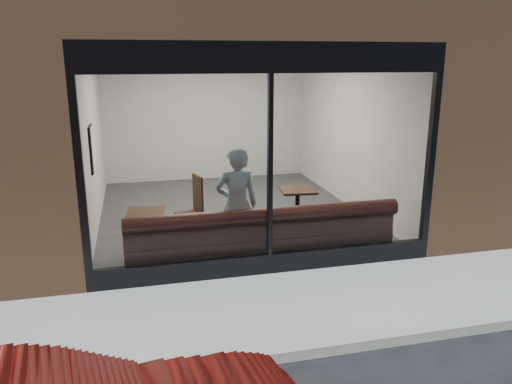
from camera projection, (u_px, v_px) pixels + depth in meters
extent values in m
plane|color=black|center=(321.00, 352.00, 5.25)|extent=(120.00, 120.00, 0.00)
cube|color=gray|center=(292.00, 307.00, 6.18)|extent=(40.00, 2.00, 0.01)
cube|color=gray|center=(322.00, 350.00, 5.18)|extent=(40.00, 0.10, 0.12)
cube|color=brown|center=(44.00, 120.00, 11.46)|extent=(2.50, 12.00, 3.20)
cube|color=brown|center=(347.00, 112.00, 13.20)|extent=(2.50, 12.00, 3.20)
cube|color=brown|center=(192.00, 105.00, 15.14)|extent=(5.00, 6.00, 3.20)
plane|color=#2D2D30|center=(230.00, 212.00, 9.93)|extent=(6.00, 6.00, 0.00)
plane|color=white|center=(228.00, 47.00, 9.10)|extent=(6.00, 6.00, 0.00)
plane|color=beige|center=(206.00, 116.00, 12.32)|extent=(5.00, 0.00, 5.00)
plane|color=beige|center=(93.00, 138.00, 8.94)|extent=(0.00, 6.00, 6.00)
plane|color=beige|center=(350.00, 129.00, 10.09)|extent=(0.00, 6.00, 6.00)
cube|color=black|center=(269.00, 263.00, 7.13)|extent=(5.00, 0.10, 0.30)
cube|color=black|center=(271.00, 57.00, 6.39)|extent=(5.00, 0.10, 0.40)
cube|color=black|center=(270.00, 168.00, 6.76)|extent=(0.06, 0.10, 2.50)
plane|color=white|center=(271.00, 168.00, 6.74)|extent=(4.80, 0.00, 4.80)
cube|color=#3E1617|center=(262.00, 248.00, 7.48)|extent=(4.00, 0.55, 0.45)
imported|color=#96B1C5|center=(237.00, 205.00, 7.42)|extent=(0.65, 0.44, 1.75)
cube|color=black|center=(146.00, 212.00, 7.51)|extent=(0.60, 0.60, 0.04)
cube|color=black|center=(298.00, 190.00, 8.78)|extent=(0.66, 0.66, 0.04)
cube|color=black|center=(189.00, 214.00, 9.07)|extent=(0.51, 0.51, 0.04)
cube|color=white|center=(93.00, 149.00, 8.37)|extent=(0.02, 0.54, 0.73)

